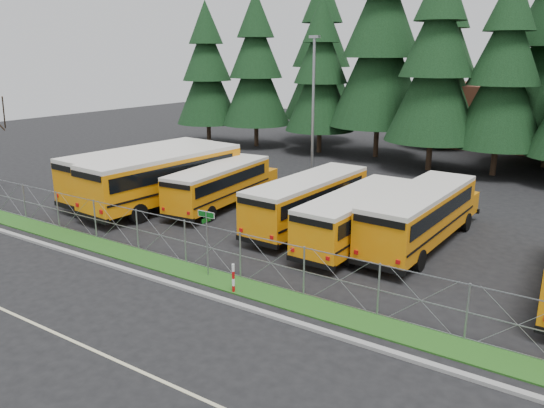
{
  "coord_description": "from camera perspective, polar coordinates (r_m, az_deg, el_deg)",
  "views": [
    {
      "loc": [
        11.19,
        -17.2,
        8.93
      ],
      "look_at": [
        -2.73,
        4.0,
        1.73
      ],
      "focal_mm": 35.0,
      "sensor_mm": 36.0,
      "label": 1
    }
  ],
  "objects": [
    {
      "name": "conifer_10",
      "position": [
        56.21,
        5.32,
        15.31
      ],
      "size": [
        7.66,
        7.66,
        16.94
      ],
      "primitive_type": null,
      "color": "black",
      "rests_on": "ground"
    },
    {
      "name": "conifer_11",
      "position": [
        55.07,
        18.14,
        14.13
      ],
      "size": [
        7.24,
        7.24,
        16.0
      ],
      "primitive_type": null,
      "color": "black",
      "rests_on": "ground"
    },
    {
      "name": "chainlink_fence",
      "position": [
        21.23,
        -1.25,
        -6.09
      ],
      "size": [
        44.0,
        0.1,
        2.0
      ],
      "primitive_type": null,
      "color": "gray",
      "rests_on": "ground"
    },
    {
      "name": "striped_bollard",
      "position": [
        20.64,
        -4.18,
        -8.0
      ],
      "size": [
        0.11,
        0.11,
        1.2
      ],
      "primitive_type": "cylinder",
      "color": "#B20C0C",
      "rests_on": "ground"
    },
    {
      "name": "conifer_0",
      "position": [
        55.28,
        -7.01,
        13.75
      ],
      "size": [
        6.35,
        6.35,
        14.04
      ],
      "primitive_type": null,
      "color": "black",
      "rests_on": "ground"
    },
    {
      "name": "conifer_5",
      "position": [
        43.07,
        23.68,
        12.59
      ],
      "size": [
        6.73,
        6.73,
        14.89
      ],
      "primitive_type": null,
      "color": "black",
      "rests_on": "ground"
    },
    {
      "name": "conifer_3",
      "position": [
        48.07,
        11.67,
        16.26
      ],
      "size": [
        8.63,
        8.63,
        19.08
      ],
      "primitive_type": null,
      "color": "black",
      "rests_on": "ground"
    },
    {
      "name": "road_lane_line",
      "position": [
        17.01,
        -15.29,
        -16.41
      ],
      "size": [
        50.0,
        0.12,
        0.01
      ],
      "primitive_type": "cube",
      "color": "beige",
      "rests_on": "ground"
    },
    {
      "name": "bus_6",
      "position": [
        26.3,
        15.84,
        -1.38
      ],
      "size": [
        3.03,
        10.88,
        2.83
      ],
      "primitive_type": null,
      "rotation": [
        0.0,
        0.0,
        -0.05
      ],
      "color": "orange",
      "rests_on": "ground"
    },
    {
      "name": "bus_0",
      "position": [
        34.88,
        -13.33,
        3.29
      ],
      "size": [
        3.88,
        12.44,
        3.21
      ],
      "primitive_type": null,
      "rotation": [
        0.0,
        0.0,
        -0.08
      ],
      "color": "orange",
      "rests_on": "ground"
    },
    {
      "name": "bus_1",
      "position": [
        32.63,
        -10.83,
        2.63
      ],
      "size": [
        3.86,
        12.61,
        3.26
      ],
      "primitive_type": null,
      "rotation": [
        0.0,
        0.0,
        -0.08
      ],
      "color": "orange",
      "rests_on": "ground"
    },
    {
      "name": "conifer_2",
      "position": [
        49.63,
        5.26,
        13.6
      ],
      "size": [
        6.37,
        6.37,
        14.08
      ],
      "primitive_type": null,
      "color": "black",
      "rests_on": "ground"
    },
    {
      "name": "ground",
      "position": [
        22.38,
        0.23,
        -7.67
      ],
      "size": [
        120.0,
        120.0,
        0.0
      ],
      "primitive_type": "plane",
      "color": "black",
      "rests_on": "ground"
    },
    {
      "name": "street_sign",
      "position": [
        21.77,
        -7.04,
        -2.74
      ],
      "size": [
        0.84,
        0.55,
        2.81
      ],
      "color": "gray",
      "rests_on": "ground"
    },
    {
      "name": "bus_2",
      "position": [
        32.02,
        -5.34,
        1.96
      ],
      "size": [
        3.14,
        9.95,
        2.57
      ],
      "primitive_type": null,
      "rotation": [
        0.0,
        0.0,
        0.09
      ],
      "color": "orange",
      "rests_on": "ground"
    },
    {
      "name": "curb",
      "position": [
        20.07,
        -4.69,
        -10.44
      ],
      "size": [
        50.0,
        0.25,
        0.12
      ],
      "primitive_type": "cube",
      "color": "gray",
      "rests_on": "ground"
    },
    {
      "name": "grass_verge",
      "position": [
        21.09,
        -2.33,
        -9.13
      ],
      "size": [
        50.0,
        1.4,
        0.06
      ],
      "primitive_type": "cube",
      "color": "#1B4E16",
      "rests_on": "ground"
    },
    {
      "name": "bus_5",
      "position": [
        25.91,
        9.42,
        -1.47
      ],
      "size": [
        2.71,
        10.07,
        2.62
      ],
      "primitive_type": null,
      "rotation": [
        0.0,
        0.0,
        -0.04
      ],
      "color": "orange",
      "rests_on": "ground"
    },
    {
      "name": "conifer_4",
      "position": [
        43.32,
        17.26,
        13.96
      ],
      "size": [
        7.25,
        7.25,
        16.04
      ],
      "primitive_type": null,
      "color": "black",
      "rests_on": "ground"
    },
    {
      "name": "conifer_1",
      "position": [
        52.98,
        -1.75,
        14.19
      ],
      "size": [
        6.7,
        6.7,
        14.82
      ],
      "primitive_type": null,
      "color": "black",
      "rests_on": "ground"
    },
    {
      "name": "bus_4",
      "position": [
        28.13,
        4.26,
        0.21
      ],
      "size": [
        2.96,
        10.53,
        2.73
      ],
      "primitive_type": null,
      "rotation": [
        0.0,
        0.0,
        -0.05
      ],
      "color": "orange",
      "rests_on": "ground"
    },
    {
      "name": "light_standard",
      "position": [
        37.97,
        4.45,
        10.62
      ],
      "size": [
        0.7,
        0.35,
        10.14
      ],
      "color": "gray",
      "rests_on": "ground"
    }
  ]
}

